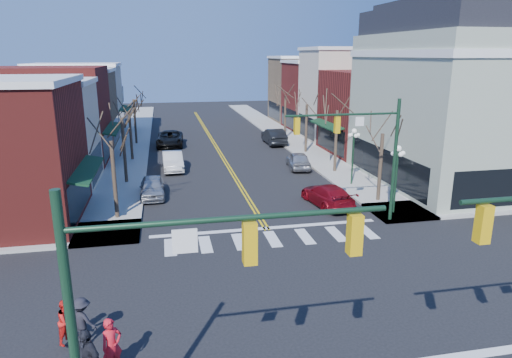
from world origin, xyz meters
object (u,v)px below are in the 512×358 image
car_left_far (170,139)px  car_right_far (274,136)px  car_left_near (152,187)px  lamppost_corner (397,168)px  pedestrian_dark_b (82,320)px  victorian_corner (464,95)px  pedestrian_red_b (67,321)px  car_left_mid (173,161)px  car_right_near (327,195)px  lamppost_midblock (353,147)px  car_right_mid (298,160)px  pedestrian_red_a (112,346)px

car_left_far → car_right_far: (11.20, -1.16, 0.05)m
car_left_near → car_right_far: bearing=52.2°
lamppost_corner → pedestrian_dark_b: size_ratio=2.68×
car_left_far → pedestrian_dark_b: bearing=-92.7°
victorian_corner → pedestrian_red_b: victorian_corner is taller
car_left_mid → pedestrian_dark_b: size_ratio=2.90×
car_left_near → car_right_near: car_right_near is taller
lamppost_midblock → car_right_mid: bearing=111.7°
lamppost_corner → car_right_near: bearing=144.0°
car_left_near → car_right_near: 11.97m
car_left_mid → pedestrian_red_a: bearing=-97.2°
car_left_mid → pedestrian_red_b: size_ratio=3.00×
pedestrian_red_b → car_left_near: bearing=17.0°
pedestrian_red_b → pedestrian_dark_b: bearing=-75.4°
car_right_near → pedestrian_dark_b: pedestrian_dark_b is taller
car_left_near → pedestrian_red_a: (-0.90, -18.41, 0.34)m
lamppost_midblock → pedestrian_red_a: lamppost_midblock is taller
car_right_mid → pedestrian_dark_b: 26.60m
victorian_corner → pedestrian_red_a: victorian_corner is taller
car_left_near → car_right_near: size_ratio=0.85×
lamppost_corner → car_left_mid: bearing=132.6°
car_right_near → pedestrian_red_a: (-12.11, -14.22, 0.34)m
pedestrian_red_b → pedestrian_red_a: bearing=-113.1°
car_left_mid → car_right_near: 15.10m
victorian_corner → pedestrian_red_b: bearing=-148.0°
pedestrian_red_b → car_right_mid: bearing=-7.7°
victorian_corner → lamppost_corner: bearing=-144.1°
car_right_far → pedestrian_red_b: car_right_far is taller
car_right_mid → car_left_far: bearing=-41.9°
lamppost_corner → pedestrian_red_b: size_ratio=2.78×
car_right_far → pedestrian_dark_b: 36.75m
lamppost_midblock → car_right_far: size_ratio=0.83×
lamppost_corner → car_left_near: 16.21m
victorian_corner → lamppost_midblock: bearing=176.6°
victorian_corner → lamppost_corner: victorian_corner is taller
car_left_far → pedestrian_dark_b: 34.97m
car_left_near → car_right_far: (12.80, 16.97, 0.15)m
car_right_far → pedestrian_red_b: bearing=65.2°
pedestrian_dark_b → pedestrian_red_b: bearing=20.3°
car_left_mid → pedestrian_dark_b: pedestrian_dark_b is taller
car_left_near → car_left_mid: car_left_mid is taller
car_right_mid → car_right_far: (0.58, 11.17, 0.12)m
lamppost_midblock → car_right_near: (-3.39, -4.03, -2.26)m
pedestrian_red_b → lamppost_corner: bearing=-34.3°
car_left_far → car_right_mid: size_ratio=1.35×
car_left_near → pedestrian_dark_b: 16.77m
lamppost_midblock → car_right_mid: (-2.38, 5.97, -2.23)m
car_left_near → car_left_mid: (1.60, 7.46, 0.07)m
car_right_far → pedestrian_red_a: size_ratio=2.91×
lamppost_midblock → car_right_near: 5.73m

